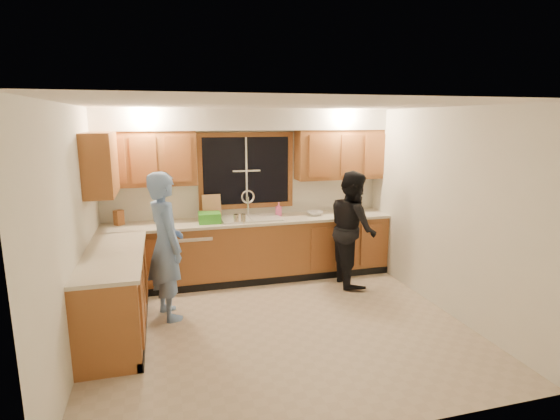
% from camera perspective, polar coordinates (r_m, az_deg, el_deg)
% --- Properties ---
extents(floor, '(4.20, 4.20, 0.00)m').
position_cam_1_polar(floor, '(5.24, -0.07, -14.87)').
color(floor, '#BBA790').
rests_on(floor, ground).
extents(ceiling, '(4.20, 4.20, 0.00)m').
position_cam_1_polar(ceiling, '(4.70, -0.08, 13.59)').
color(ceiling, white).
extents(wall_back, '(4.20, 0.00, 4.20)m').
position_cam_1_polar(wall_back, '(6.64, -4.39, 2.14)').
color(wall_back, white).
rests_on(wall_back, ground).
extents(wall_left, '(0.00, 3.80, 3.80)m').
position_cam_1_polar(wall_left, '(4.74, -25.43, -2.81)').
color(wall_left, white).
rests_on(wall_left, ground).
extents(wall_right, '(0.00, 3.80, 3.80)m').
position_cam_1_polar(wall_right, '(5.73, 20.64, -0.10)').
color(wall_right, white).
rests_on(wall_right, ground).
extents(base_cabinets_back, '(4.20, 0.60, 0.88)m').
position_cam_1_polar(base_cabinets_back, '(6.53, -3.77, -5.30)').
color(base_cabinets_back, '#9B5C2D').
rests_on(base_cabinets_back, ground).
extents(base_cabinets_left, '(0.60, 1.90, 0.88)m').
position_cam_1_polar(base_cabinets_left, '(5.27, -20.74, -10.31)').
color(base_cabinets_left, '#9B5C2D').
rests_on(base_cabinets_left, ground).
extents(countertop_back, '(4.20, 0.63, 0.04)m').
position_cam_1_polar(countertop_back, '(6.40, -3.80, -1.40)').
color(countertop_back, beige).
rests_on(countertop_back, base_cabinets_back).
extents(countertop_left, '(0.63, 1.90, 0.04)m').
position_cam_1_polar(countertop_left, '(5.12, -20.94, -5.50)').
color(countertop_left, beige).
rests_on(countertop_left, base_cabinets_left).
extents(upper_cabinets_left, '(1.35, 0.33, 0.75)m').
position_cam_1_polar(upper_cabinets_left, '(6.29, -17.11, 6.42)').
color(upper_cabinets_left, '#9B5C2D').
rests_on(upper_cabinets_left, wall_back).
extents(upper_cabinets_right, '(1.35, 0.33, 0.75)m').
position_cam_1_polar(upper_cabinets_right, '(6.82, 7.73, 7.19)').
color(upper_cabinets_right, '#9B5C2D').
rests_on(upper_cabinets_right, wall_back).
extents(upper_cabinets_return, '(0.33, 0.90, 0.75)m').
position_cam_1_polar(upper_cabinets_return, '(5.72, -22.40, 5.59)').
color(upper_cabinets_return, '#9B5C2D').
rests_on(upper_cabinets_return, wall_left).
extents(soffit, '(4.20, 0.35, 0.30)m').
position_cam_1_polar(soffit, '(6.37, -4.24, 11.69)').
color(soffit, silver).
rests_on(soffit, wall_back).
extents(window_frame, '(1.44, 0.03, 1.14)m').
position_cam_1_polar(window_frame, '(6.58, -4.42, 5.13)').
color(window_frame, black).
rests_on(window_frame, wall_back).
extents(sink, '(0.86, 0.52, 0.57)m').
position_cam_1_polar(sink, '(6.43, -3.83, -1.67)').
color(sink, silver).
rests_on(sink, countertop_back).
extents(dishwasher, '(0.60, 0.56, 0.82)m').
position_cam_1_polar(dishwasher, '(6.43, -11.24, -6.08)').
color(dishwasher, white).
rests_on(dishwasher, floor).
extents(stove, '(0.58, 0.75, 0.90)m').
position_cam_1_polar(stove, '(4.74, -21.37, -12.71)').
color(stove, white).
rests_on(stove, floor).
extents(man, '(0.60, 0.74, 1.77)m').
position_cam_1_polar(man, '(5.35, -14.68, -4.56)').
color(man, '#6C91CC').
rests_on(man, floor).
extents(woman, '(0.69, 0.85, 1.65)m').
position_cam_1_polar(woman, '(6.34, 9.46, -2.35)').
color(woman, black).
rests_on(woman, floor).
extents(knife_block, '(0.15, 0.15, 0.21)m').
position_cam_1_polar(knife_block, '(6.42, -20.31, -0.94)').
color(knife_block, '#A25C2C').
rests_on(knife_block, countertop_back).
extents(cutting_board, '(0.28, 0.12, 0.36)m').
position_cam_1_polar(cutting_board, '(6.44, -8.90, 0.41)').
color(cutting_board, tan).
rests_on(cutting_board, countertop_back).
extents(dish_crate, '(0.31, 0.29, 0.14)m').
position_cam_1_polar(dish_crate, '(6.25, -9.20, -0.99)').
color(dish_crate, green).
rests_on(dish_crate, countertop_back).
extents(soap_bottle, '(0.12, 0.12, 0.21)m').
position_cam_1_polar(soap_bottle, '(6.60, -0.18, 0.12)').
color(soap_bottle, '#EC5996').
rests_on(soap_bottle, countertop_back).
extents(bowl, '(0.25, 0.25, 0.06)m').
position_cam_1_polar(bowl, '(6.67, 4.56, -0.44)').
color(bowl, silver).
rests_on(bowl, countertop_back).
extents(can_left, '(0.09, 0.09, 0.13)m').
position_cam_1_polar(can_left, '(6.15, -5.74, -1.15)').
color(can_left, '#BBB190').
rests_on(can_left, countertop_back).
extents(can_right, '(0.08, 0.08, 0.13)m').
position_cam_1_polar(can_right, '(6.15, -4.81, -1.13)').
color(can_right, '#BBB190').
rests_on(can_right, countertop_back).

